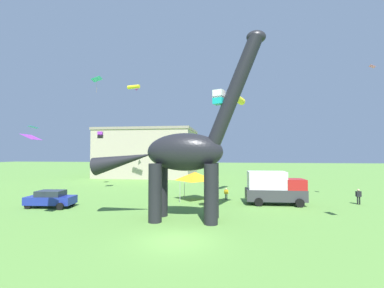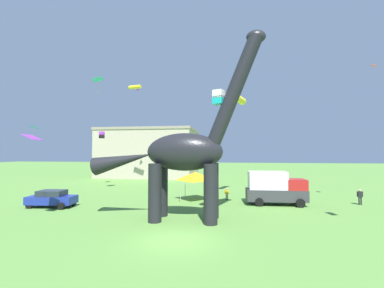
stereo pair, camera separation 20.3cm
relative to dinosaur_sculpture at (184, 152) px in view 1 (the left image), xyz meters
name	(u,v)px [view 1 (the left image)]	position (x,y,z in m)	size (l,w,h in m)	color
ground_plane	(176,240)	(0.35, -4.57, -5.09)	(240.00, 240.00, 0.00)	#5B8E3D
dinosaur_sculpture	(184,152)	(0.00, 0.00, 0.00)	(13.46, 2.85, 14.07)	black
parked_sedan_left	(51,199)	(-12.91, 2.63, -4.28)	(4.35, 2.17, 1.55)	navy
parked_box_truck	(274,187)	(7.72, 6.88, -3.44)	(5.68, 2.39, 3.20)	#38383D
person_near_flyer	(226,193)	(3.09, 8.88, -4.34)	(0.46, 0.20, 1.23)	#2D3347
person_watching_child	(358,195)	(15.86, 8.00, -4.17)	(0.57, 0.25, 1.51)	black
festival_canopy_tent	(195,176)	(-0.20, 8.02, -2.54)	(3.15, 3.15, 3.00)	#B2B2B7
kite_apex	(134,87)	(-11.17, 19.16, 10.21)	(2.08, 1.90, 0.59)	yellow
kite_high_left	(31,137)	(-10.97, -2.19, 1.09)	(1.06, 1.42, 0.42)	purple
kite_mid_right	(235,100)	(4.19, 11.43, 6.22)	(2.99, 3.12, 0.88)	yellow
kite_mid_center	(372,66)	(17.18, 7.62, 8.31)	(0.57, 0.73, 0.24)	pink
kite_near_high	(97,79)	(-12.20, 9.40, 8.74)	(1.32, 1.65, 1.88)	#19B2B7
kite_trailing	(219,97)	(2.66, 0.09, 4.10)	(0.96, 0.96, 1.06)	white
kite_far_left	(33,127)	(-14.13, 1.76, 2.26)	(1.26, 1.21, 0.19)	#287AE5
kite_drifting	(100,135)	(-16.24, 18.16, 2.71)	(0.89, 0.89, 1.03)	purple
background_building_block	(149,153)	(-13.70, 34.62, -0.04)	(19.68, 13.84, 10.07)	#B7A893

